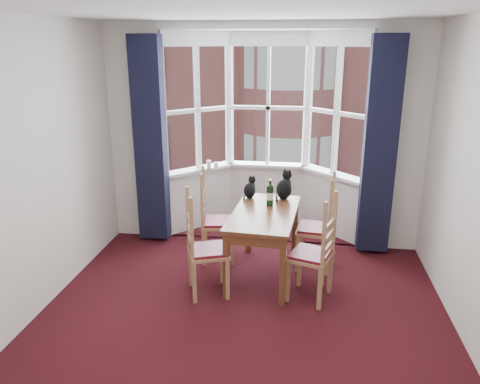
% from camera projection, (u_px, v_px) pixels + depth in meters
% --- Properties ---
extents(floor, '(4.50, 4.50, 0.00)m').
position_uv_depth(floor, '(237.00, 338.00, 4.22)').
color(floor, black).
rests_on(floor, ground).
extents(ceiling, '(4.50, 4.50, 0.00)m').
position_uv_depth(ceiling, '(237.00, 6.00, 3.37)').
color(ceiling, white).
rests_on(ceiling, floor).
extents(wall_left, '(0.00, 4.50, 4.50)m').
position_uv_depth(wall_left, '(10.00, 181.00, 4.06)').
color(wall_left, silver).
rests_on(wall_left, floor).
extents(wall_near, '(4.00, 0.00, 4.00)m').
position_uv_depth(wall_near, '(146.00, 379.00, 1.68)').
color(wall_near, silver).
rests_on(wall_near, floor).
extents(wall_back_pier_left, '(0.70, 0.12, 2.80)m').
position_uv_depth(wall_back_pier_left, '(138.00, 134.00, 6.14)').
color(wall_back_pier_left, silver).
rests_on(wall_back_pier_left, floor).
extents(wall_back_pier_right, '(0.70, 0.12, 2.80)m').
position_uv_depth(wall_back_pier_right, '(397.00, 141.00, 5.70)').
color(wall_back_pier_right, silver).
rests_on(wall_back_pier_right, floor).
extents(bay_window, '(2.76, 0.94, 2.80)m').
position_uv_depth(bay_window, '(266.00, 130.00, 6.39)').
color(bay_window, white).
rests_on(bay_window, floor).
extents(curtain_left, '(0.38, 0.22, 2.60)m').
position_uv_depth(curtain_left, '(150.00, 141.00, 5.95)').
color(curtain_left, black).
rests_on(curtain_left, floor).
extents(curtain_right, '(0.38, 0.22, 2.60)m').
position_uv_depth(curtain_right, '(380.00, 148.00, 5.58)').
color(curtain_right, black).
rests_on(curtain_right, floor).
extents(dining_table, '(0.78, 1.32, 0.77)m').
position_uv_depth(dining_table, '(264.00, 221.00, 5.17)').
color(dining_table, brown).
rests_on(dining_table, floor).
extents(chair_left_near, '(0.52, 0.53, 0.92)m').
position_uv_depth(chair_left_near, '(199.00, 252.00, 4.84)').
color(chair_left_near, '#A57950').
rests_on(chair_left_near, floor).
extents(chair_left_far, '(0.46, 0.48, 0.92)m').
position_uv_depth(chair_left_far, '(211.00, 223.00, 5.63)').
color(chair_left_far, '#A57950').
rests_on(chair_left_far, floor).
extents(chair_right_near, '(0.51, 0.52, 0.92)m').
position_uv_depth(chair_right_near, '(319.00, 258.00, 4.73)').
color(chair_right_near, '#A57950').
rests_on(chair_right_near, floor).
extents(chair_right_far, '(0.45, 0.46, 0.92)m').
position_uv_depth(chair_right_far, '(322.00, 230.00, 5.42)').
color(chair_right_far, '#A57950').
rests_on(chair_right_far, floor).
extents(cat_left, '(0.19, 0.23, 0.27)m').
position_uv_depth(cat_left, '(250.00, 189.00, 5.59)').
color(cat_left, black).
rests_on(cat_left, dining_table).
extents(cat_right, '(0.26, 0.30, 0.36)m').
position_uv_depth(cat_right, '(284.00, 187.00, 5.56)').
color(cat_right, black).
rests_on(cat_right, dining_table).
extents(wine_bottle, '(0.08, 0.08, 0.31)m').
position_uv_depth(wine_bottle, '(270.00, 194.00, 5.30)').
color(wine_bottle, black).
rests_on(wine_bottle, dining_table).
extents(candle_tall, '(0.06, 0.06, 0.12)m').
position_uv_depth(candle_tall, '(209.00, 165.00, 6.50)').
color(candle_tall, white).
rests_on(candle_tall, bay_window).
extents(candle_short, '(0.06, 0.06, 0.09)m').
position_uv_depth(candle_short, '(216.00, 165.00, 6.52)').
color(candle_short, white).
rests_on(candle_short, bay_window).
extents(street, '(80.00, 80.00, 0.00)m').
position_uv_depth(street, '(297.00, 157.00, 36.47)').
color(street, '#333335').
rests_on(street, ground).
extents(tenement_building, '(18.40, 7.80, 15.20)m').
position_uv_depth(tenement_building, '(293.00, 70.00, 16.95)').
color(tenement_building, '#A25953').
rests_on(tenement_building, street).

